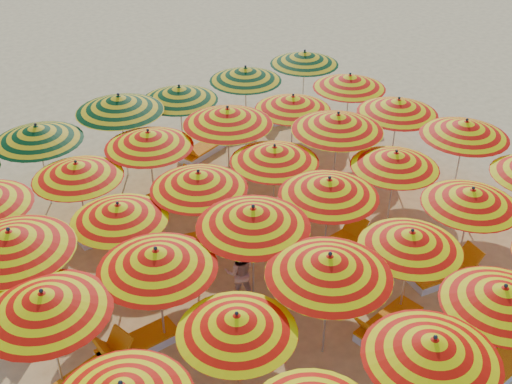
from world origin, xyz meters
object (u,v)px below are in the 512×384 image
at_px(umbrella_22, 338,122).
at_px(lounger_9, 95,373).
at_px(lounger_15, 25,261).
at_px(umbrella_8, 329,265).
at_px(lounger_19, 356,133).
at_px(umbrella_17, 465,129).
at_px(lounger_16, 112,228).
at_px(lounger_23, 288,116).
at_px(umbrella_20, 199,180).
at_px(umbrella_31, 37,133).
at_px(umbrella_13, 156,259).
at_px(lounger_11, 337,245).
at_px(umbrella_14, 253,217).
at_px(umbrella_9, 411,240).
at_px(umbrella_32, 119,103).
at_px(lounger_22, 231,133).
at_px(lounger_21, 202,150).
at_px(lounger_10, 136,345).
at_px(umbrella_3, 503,296).
at_px(lounger_8, 446,273).
at_px(umbrella_16, 395,160).
at_px(umbrella_10, 472,197).
at_px(lounger_18, 219,193).
at_px(umbrella_35, 305,58).
at_px(umbrella_15, 329,187).
at_px(lounger_12, 54,312).
at_px(umbrella_18, 11,241).
at_px(umbrella_29, 350,81).
at_px(umbrella_23, 398,106).
at_px(lounger_7, 387,324).
at_px(lounger_14, 251,223).
at_px(umbrella_21, 274,154).
at_px(umbrella_33, 179,93).
at_px(umbrella_2, 433,349).
at_px(beachgoer_b, 240,272).
at_px(umbrella_12, 44,302).
at_px(umbrella_25, 77,170).
at_px(lounger_13, 219,237).
at_px(umbrella_28, 293,103).
at_px(lounger_17, 170,193).
at_px(umbrella_26, 149,139).
at_px(lounger_2, 507,361).
at_px(umbrella_19, 119,212).

height_order(umbrella_22, lounger_9, umbrella_22).
bearing_deg(lounger_15, umbrella_8, -61.13).
bearing_deg(lounger_19, umbrella_17, 92.72).
relative_size(lounger_16, lounger_23, 0.96).
relative_size(umbrella_20, umbrella_31, 0.84).
bearing_deg(lounger_16, umbrella_22, -19.15).
bearing_deg(umbrella_13, umbrella_8, -41.49).
bearing_deg(lounger_11, umbrella_14, -178.38).
height_order(umbrella_8, umbrella_9, umbrella_8).
relative_size(umbrella_32, lounger_22, 1.55).
bearing_deg(umbrella_20, lounger_21, 57.74).
bearing_deg(lounger_10, umbrella_31, -95.76).
relative_size(umbrella_3, lounger_8, 1.44).
relative_size(umbrella_16, umbrella_22, 0.98).
distance_m(umbrella_10, lounger_18, 6.95).
xyz_separation_m(umbrella_20, umbrella_35, (7.03, 4.51, 0.01)).
height_order(umbrella_15, lounger_12, umbrella_15).
bearing_deg(umbrella_8, umbrella_10, 0.98).
bearing_deg(lounger_11, umbrella_10, -54.68).
relative_size(umbrella_15, umbrella_18, 0.99).
bearing_deg(lounger_10, lounger_18, -140.15).
bearing_deg(umbrella_20, umbrella_29, 17.67).
xyz_separation_m(umbrella_18, umbrella_23, (11.01, -0.05, -0.16)).
height_order(lounger_7, lounger_14, same).
height_order(umbrella_29, lounger_14, umbrella_29).
height_order(lounger_8, lounger_16, same).
relative_size(umbrella_21, umbrella_33, 0.95).
bearing_deg(lounger_19, lounger_23, -59.77).
bearing_deg(umbrella_2, lounger_10, 122.77).
bearing_deg(umbrella_9, umbrella_8, 175.65).
xyz_separation_m(umbrella_9, umbrella_16, (2.14, 2.43, 0.04)).
height_order(umbrella_10, umbrella_21, umbrella_21).
bearing_deg(lounger_21, umbrella_33, -44.29).
xyz_separation_m(umbrella_14, beachgoer_b, (-0.17, 0.27, -1.57)).
bearing_deg(lounger_16, umbrella_10, -45.89).
height_order(umbrella_16, beachgoer_b, umbrella_16).
distance_m(umbrella_22, umbrella_31, 7.91).
bearing_deg(umbrella_21, umbrella_8, -115.33).
bearing_deg(umbrella_9, lounger_21, 87.71).
xyz_separation_m(umbrella_12, umbrella_23, (11.13, 1.95, -0.06)).
xyz_separation_m(umbrella_16, umbrella_25, (-6.52, 4.23, -0.01)).
xyz_separation_m(lounger_8, lounger_13, (-3.50, 4.39, 0.00)).
distance_m(umbrella_23, umbrella_29, 2.22).
bearing_deg(umbrella_9, umbrella_33, 91.01).
bearing_deg(umbrella_22, umbrella_28, 86.07).
distance_m(umbrella_17, lounger_10, 10.09).
height_order(umbrella_8, lounger_17, umbrella_8).
distance_m(umbrella_25, umbrella_26, 2.08).
distance_m(umbrella_21, lounger_2, 7.04).
bearing_deg(umbrella_3, umbrella_19, 122.90).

